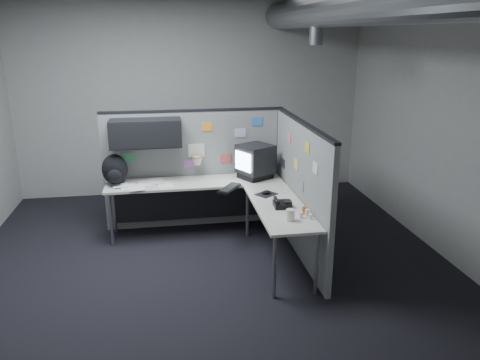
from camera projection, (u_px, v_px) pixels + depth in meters
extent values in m
cube|color=black|center=(211.00, 266.00, 5.44)|extent=(5.60, 5.60, 0.01)
cube|color=#9E9E99|center=(191.00, 97.00, 7.60)|extent=(5.60, 0.01, 3.20)
cube|color=#9E9E99|center=(265.00, 242.00, 2.32)|extent=(5.60, 0.01, 3.20)
cube|color=#9E9E99|center=(451.00, 123.00, 5.39)|extent=(0.01, 5.60, 3.20)
cylinder|color=slate|center=(342.00, 7.00, 4.80)|extent=(0.40, 5.49, 0.40)
cylinder|color=slate|center=(316.00, 32.00, 5.63)|extent=(0.16, 0.16, 0.30)
cube|color=gray|center=(194.00, 170.00, 6.41)|extent=(2.43, 0.06, 1.60)
cube|color=black|center=(192.00, 110.00, 6.16)|extent=(2.43, 0.07, 0.03)
cube|color=black|center=(278.00, 166.00, 6.59)|extent=(0.07, 0.07, 1.60)
cube|color=black|center=(146.00, 133.00, 5.95)|extent=(0.90, 0.35, 0.35)
cube|color=black|center=(145.00, 136.00, 5.79)|extent=(0.90, 0.02, 0.33)
cube|color=silver|center=(196.00, 150.00, 6.29)|extent=(0.22, 0.02, 0.18)
torus|color=#D85914|center=(197.00, 156.00, 6.23)|extent=(0.16, 0.16, 0.01)
cone|color=white|center=(197.00, 161.00, 6.24)|extent=(0.14, 0.14, 0.11)
cube|color=#4CB266|center=(128.00, 157.00, 6.18)|extent=(0.15, 0.01, 0.12)
cube|color=orange|center=(207.00, 127.00, 6.23)|extent=(0.15, 0.01, 0.12)
cube|color=#CC4C4C|center=(226.00, 158.00, 6.40)|extent=(0.15, 0.01, 0.12)
cube|color=silver|center=(240.00, 133.00, 6.33)|extent=(0.15, 0.01, 0.12)
cube|color=#337FCC|center=(257.00, 121.00, 6.32)|extent=(0.15, 0.01, 0.12)
cube|color=#B266B2|center=(189.00, 164.00, 6.34)|extent=(0.15, 0.01, 0.12)
cube|color=gray|center=(300.00, 190.00, 5.57)|extent=(0.06, 2.23, 1.60)
cube|color=black|center=(303.00, 123.00, 5.33)|extent=(0.07, 2.23, 0.03)
cube|color=#D87F7F|center=(289.00, 137.00, 5.81)|extent=(0.01, 0.15, 0.12)
cube|color=#E5D84C|center=(296.00, 164.00, 5.56)|extent=(0.01, 0.15, 0.12)
cube|color=gold|center=(307.00, 147.00, 5.09)|extent=(0.01, 0.15, 0.12)
cube|color=#26262D|center=(283.00, 163.00, 6.17)|extent=(0.01, 0.15, 0.12)
cube|color=silver|center=(315.00, 168.00, 4.85)|extent=(0.01, 0.15, 0.12)
cube|color=gray|center=(302.00, 185.00, 5.38)|extent=(0.01, 0.15, 0.12)
cube|color=beige|center=(195.00, 183.00, 6.13)|extent=(2.30, 0.56, 0.03)
cube|color=beige|center=(280.00, 207.00, 5.28)|extent=(0.56, 1.55, 0.03)
cube|color=black|center=(194.00, 200.00, 6.43)|extent=(2.18, 0.02, 0.55)
cylinder|color=gray|center=(111.00, 220.00, 5.87)|extent=(0.04, 0.04, 0.70)
cylinder|color=gray|center=(114.00, 208.00, 6.28)|extent=(0.04, 0.04, 0.70)
cylinder|color=gray|center=(247.00, 212.00, 6.14)|extent=(0.04, 0.04, 0.70)
cylinder|color=gray|center=(274.00, 267.00, 4.69)|extent=(0.04, 0.04, 0.70)
cylinder|color=gray|center=(317.00, 264.00, 4.76)|extent=(0.04, 0.04, 0.70)
cube|color=black|center=(255.00, 175.00, 6.28)|extent=(0.49, 0.47, 0.08)
cube|color=black|center=(255.00, 159.00, 6.21)|extent=(0.54, 0.54, 0.38)
cube|color=white|center=(243.00, 161.00, 6.08)|extent=(0.16, 0.28, 0.24)
cube|color=black|center=(230.00, 189.00, 5.81)|extent=(0.35, 0.42, 0.03)
cube|color=black|center=(230.00, 187.00, 5.81)|extent=(0.31, 0.39, 0.01)
cube|color=black|center=(266.00, 194.00, 5.64)|extent=(0.30, 0.29, 0.01)
ellipsoid|color=black|center=(266.00, 192.00, 5.63)|extent=(0.12, 0.09, 0.04)
cube|color=black|center=(282.00, 204.00, 5.23)|extent=(0.20, 0.22, 0.06)
cylinder|color=black|center=(277.00, 200.00, 5.22)|extent=(0.05, 0.19, 0.04)
cube|color=black|center=(287.00, 201.00, 5.21)|extent=(0.09, 0.12, 0.02)
cylinder|color=silver|center=(307.00, 213.00, 4.96)|extent=(0.06, 0.06, 0.07)
cylinder|color=silver|center=(301.00, 215.00, 4.92)|extent=(0.05, 0.05, 0.06)
cylinder|color=silver|center=(310.00, 217.00, 4.89)|extent=(0.05, 0.05, 0.05)
cylinder|color=#D85914|center=(304.00, 210.00, 5.01)|extent=(0.05, 0.05, 0.09)
cylinder|color=beige|center=(290.00, 215.00, 4.84)|extent=(0.11, 0.11, 0.12)
cube|color=white|center=(166.00, 185.00, 5.99)|extent=(0.23, 0.30, 0.00)
cube|color=white|center=(146.00, 183.00, 6.05)|extent=(0.23, 0.30, 0.00)
cube|color=white|center=(129.00, 187.00, 5.90)|extent=(0.23, 0.30, 0.00)
cube|color=white|center=(156.00, 181.00, 6.13)|extent=(0.23, 0.30, 0.00)
cube|color=white|center=(137.00, 187.00, 5.85)|extent=(0.23, 0.30, 0.00)
cube|color=white|center=(120.00, 184.00, 5.97)|extent=(0.23, 0.30, 0.00)
ellipsoid|color=black|center=(115.00, 169.00, 5.96)|extent=(0.38, 0.32, 0.40)
ellipsoid|color=black|center=(115.00, 177.00, 5.85)|extent=(0.20, 0.15, 0.18)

